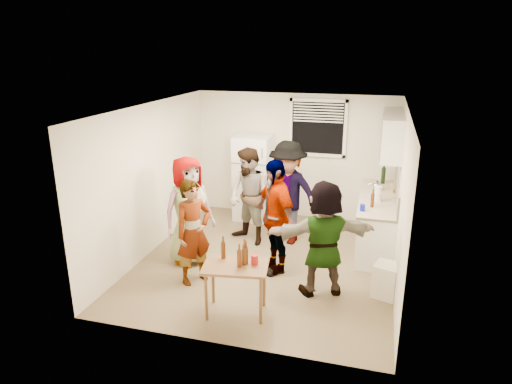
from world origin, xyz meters
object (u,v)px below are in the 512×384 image
(wine_bottle, at_px, (383,183))
(guest_orange, at_px, (321,292))
(blue_cup, at_px, (362,211))
(trash_bin, at_px, (387,280))
(beer_bottle_table, at_px, (245,262))
(guest_grey, at_px, (191,261))
(kettle, at_px, (377,190))
(beer_bottle_counter, at_px, (372,207))
(guest_back_left, at_px, (250,242))
(guest_black, at_px, (274,269))
(guest_back_right, at_px, (287,241))
(guest_stripe, at_px, (196,280))
(refrigerator, at_px, (254,178))
(serving_table, at_px, (236,313))
(red_cup, at_px, (255,264))

(wine_bottle, bearing_deg, guest_orange, -105.43)
(wine_bottle, relative_size, blue_cup, 2.79)
(trash_bin, height_order, beer_bottle_table, beer_bottle_table)
(guest_grey, bearing_deg, kettle, -19.97)
(beer_bottle_counter, xyz_separation_m, guest_back_left, (-2.08, 0.10, -0.90))
(guest_grey, xyz_separation_m, guest_back_left, (0.71, 1.00, 0.00))
(kettle, bearing_deg, blue_cup, -77.47)
(guest_black, bearing_deg, guest_back_right, 139.98)
(wine_bottle, bearing_deg, guest_stripe, -132.10)
(beer_bottle_counter, bearing_deg, guest_back_right, 168.18)
(guest_stripe, relative_size, guest_back_left, 0.92)
(guest_stripe, bearing_deg, refrigerator, 32.06)
(guest_back_right, bearing_deg, beer_bottle_table, -74.80)
(serving_table, bearing_deg, guest_back_right, 86.09)
(refrigerator, height_order, wine_bottle, refrigerator)
(beer_bottle_counter, bearing_deg, guest_stripe, -148.99)
(beer_bottle_table, bearing_deg, guest_orange, 37.88)
(trash_bin, distance_m, guest_grey, 3.11)
(kettle, distance_m, wine_bottle, 0.47)
(beer_bottle_counter, distance_m, beer_bottle_table, 2.55)
(wine_bottle, distance_m, guest_black, 2.87)
(blue_cup, bearing_deg, trash_bin, -65.92)
(kettle, distance_m, trash_bin, 2.25)
(guest_back_right, bearing_deg, wine_bottle, 52.03)
(guest_back_left, relative_size, guest_orange, 1.03)
(trash_bin, height_order, guest_grey, trash_bin)
(refrigerator, height_order, beer_bottle_table, refrigerator)
(red_cup, bearing_deg, kettle, 64.41)
(refrigerator, distance_m, beer_bottle_table, 3.44)
(red_cup, xyz_separation_m, guest_black, (-0.02, 1.22, -0.70))
(wine_bottle, bearing_deg, serving_table, -116.35)
(guest_stripe, bearing_deg, guest_back_right, 4.71)
(kettle, height_order, guest_orange, kettle)
(kettle, distance_m, blue_cup, 1.20)
(kettle, bearing_deg, serving_table, -96.49)
(beer_bottle_table, height_order, guest_orange, beer_bottle_table)
(beer_bottle_counter, bearing_deg, trash_bin, -76.28)
(wine_bottle, distance_m, guest_back_left, 2.74)
(serving_table, bearing_deg, trash_bin, 26.96)
(beer_bottle_counter, xyz_separation_m, serving_table, (-1.61, -2.14, -0.90))
(beer_bottle_table, bearing_deg, guest_back_left, 104.67)
(refrigerator, height_order, guest_grey, refrigerator)
(serving_table, relative_size, guest_back_left, 0.48)
(blue_cup, distance_m, red_cup, 2.22)
(refrigerator, relative_size, wine_bottle, 5.59)
(wine_bottle, bearing_deg, red_cup, -113.98)
(kettle, height_order, guest_grey, kettle)
(guest_grey, xyz_separation_m, guest_black, (1.39, 0.08, 0.00))
(wine_bottle, bearing_deg, blue_cup, -100.07)
(red_cup, xyz_separation_m, guest_grey, (-1.41, 1.14, -0.70))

